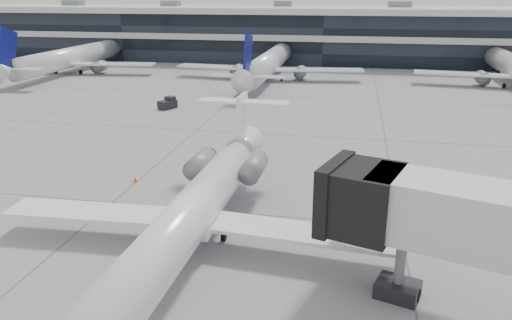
# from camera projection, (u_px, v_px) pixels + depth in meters

# --- Properties ---
(ground) EXTENTS (220.00, 220.00, 0.00)m
(ground) POSITION_uv_depth(u_px,v_px,m) (249.00, 214.00, 33.88)
(ground) COLOR gray
(ground) RESTS_ON ground
(terminal) EXTENTS (170.00, 22.00, 10.00)m
(terminal) POSITION_uv_depth(u_px,v_px,m) (326.00, 37.00, 108.48)
(terminal) COLOR black
(terminal) RESTS_ON ground
(bg_jet_left) EXTENTS (32.00, 40.00, 9.60)m
(bg_jet_left) POSITION_uv_depth(u_px,v_px,m) (74.00, 72.00, 93.21)
(bg_jet_left) COLOR white
(bg_jet_left) RESTS_ON ground
(bg_jet_center) EXTENTS (32.00, 40.00, 9.60)m
(bg_jet_center) POSITION_uv_depth(u_px,v_px,m) (269.00, 79.00, 86.45)
(bg_jet_center) COLOR white
(bg_jet_center) RESTS_ON ground
(regional_jet) EXTENTS (23.71, 29.50, 6.82)m
(regional_jet) POSITION_uv_depth(u_px,v_px,m) (193.00, 211.00, 28.75)
(regional_jet) COLOR white
(regional_jet) RESTS_ON ground
(traffic_cone) EXTENTS (0.44, 0.44, 0.49)m
(traffic_cone) POSITION_uv_depth(u_px,v_px,m) (135.00, 179.00, 39.47)
(traffic_cone) COLOR #FF520D
(traffic_cone) RESTS_ON ground
(far_tug) EXTENTS (2.23, 2.71, 1.49)m
(far_tug) POSITION_uv_depth(u_px,v_px,m) (168.00, 103.00, 64.18)
(far_tug) COLOR black
(far_tug) RESTS_ON ground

